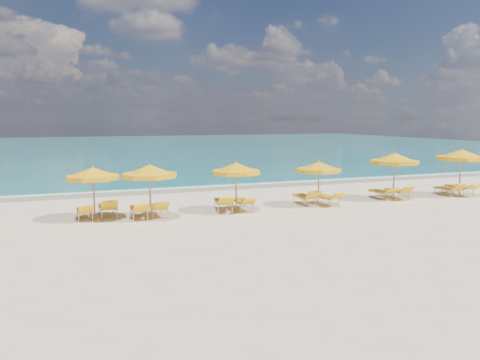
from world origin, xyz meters
name	(u,v)px	position (x,y,z in m)	size (l,w,h in m)	color
ground_plane	(252,211)	(0.00, 0.00, 0.00)	(120.00, 120.00, 0.00)	beige
ocean	(124,148)	(0.00, 48.00, 0.00)	(120.00, 80.00, 0.30)	#136C6E
wet_sand_band	(205,188)	(0.00, 7.40, 0.00)	(120.00, 2.60, 0.01)	tan
foam_line	(201,186)	(0.00, 8.20, 0.00)	(120.00, 1.20, 0.03)	white
whitecap_near	(90,174)	(-6.00, 17.00, 0.00)	(14.00, 0.36, 0.05)	white
whitecap_far	(237,160)	(8.00, 24.00, 0.00)	(18.00, 0.30, 0.05)	white
umbrella_1	(93,174)	(-6.57, 0.56, 1.86)	(2.78, 2.78, 2.18)	#A78253
umbrella_2	(150,172)	(-4.44, -0.08, 1.94)	(2.40, 2.40, 2.27)	#A78253
umbrella_3	(236,169)	(-0.67, 0.19, 1.88)	(2.36, 2.36, 2.20)	#A78253
umbrella_4	(319,167)	(3.36, 0.10, 1.81)	(2.69, 2.69, 2.13)	#A78253
umbrella_5	(395,159)	(7.76, 0.30, 2.05)	(2.94, 2.94, 2.40)	#A78253
umbrella_6	(461,155)	(11.76, 0.03, 2.15)	(3.00, 3.00, 2.52)	#A78253
lounger_1_left	(85,214)	(-6.95, 0.84, 0.21)	(0.63, 1.73, 0.77)	#A5A8AD
lounger_1_right	(108,210)	(-6.02, 1.11, 0.25)	(0.71, 2.01, 0.89)	#A5A8AD
lounger_2_left	(139,212)	(-4.85, 0.34, 0.23)	(0.68, 1.88, 0.79)	#A5A8AD
lounger_2_right	(158,211)	(-4.06, 0.47, 0.22)	(0.63, 1.84, 0.80)	#A5A8AD
lounger_3_left	(223,205)	(-1.15, 0.53, 0.25)	(1.01, 2.10, 0.86)	#A5A8AD
lounger_3_right	(243,205)	(-0.25, 0.48, 0.22)	(0.72, 1.92, 0.74)	#A5A8AD
lounger_4_left	(305,200)	(2.94, 0.64, 0.23)	(0.66, 1.84, 0.82)	#A5A8AD
lounger_4_right	(326,200)	(3.90, 0.28, 0.22)	(0.85, 1.86, 0.77)	#A5A8AD
lounger_5_left	(381,195)	(7.37, 0.72, 0.21)	(0.63, 1.78, 0.71)	#A5A8AD
lounger_5_right	(397,194)	(8.29, 0.65, 0.22)	(0.75, 1.92, 0.76)	#A5A8AD
lounger_6_left	(447,192)	(11.22, 0.31, 0.21)	(0.61, 1.71, 0.80)	#A5A8AD
lounger_6_right	(460,190)	(12.12, 0.34, 0.24)	(0.76, 2.10, 0.75)	#A5A8AD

